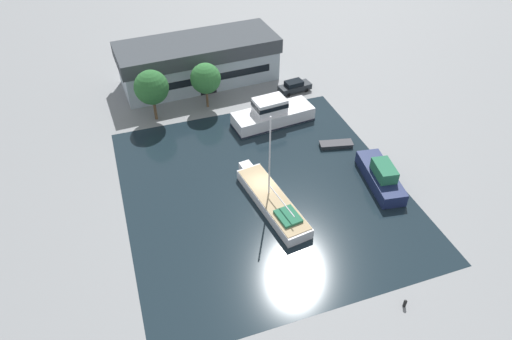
# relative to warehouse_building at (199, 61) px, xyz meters

# --- Properties ---
(ground_plane) EXTENTS (440.00, 440.00, 0.00)m
(ground_plane) POSITION_rel_warehouse_building_xyz_m (0.78, -26.16, -3.24)
(ground_plane) COLOR gray
(water_canal) EXTENTS (29.68, 32.12, 0.01)m
(water_canal) POSITION_rel_warehouse_building_xyz_m (0.78, -26.16, -3.24)
(water_canal) COLOR black
(water_canal) RESTS_ON ground
(warehouse_building) EXTENTS (23.53, 10.01, 6.40)m
(warehouse_building) POSITION_rel_warehouse_building_xyz_m (0.00, 0.00, 0.00)
(warehouse_building) COLOR #99A8B2
(warehouse_building) RESTS_ON ground
(quay_tree_near_building) EXTENTS (4.09, 4.09, 6.41)m
(quay_tree_near_building) POSITION_rel_warehouse_building_xyz_m (-0.73, -7.44, 1.11)
(quay_tree_near_building) COLOR brown
(quay_tree_near_building) RESTS_ON ground
(quay_tree_by_water) EXTENTS (4.43, 4.43, 7.00)m
(quay_tree_by_water) POSITION_rel_warehouse_building_xyz_m (-7.98, -8.23, 1.53)
(quay_tree_by_water) COLOR brown
(quay_tree_by_water) RESTS_ON ground
(parked_car) EXTENTS (4.97, 2.42, 1.74)m
(parked_car) POSITION_rel_warehouse_building_xyz_m (12.22, -7.61, -2.37)
(parked_car) COLOR #1E2328
(parked_car) RESTS_ON ground
(sailboat_moored) EXTENTS (4.48, 12.90, 10.80)m
(sailboat_moored) POSITION_rel_warehouse_building_xyz_m (0.86, -28.69, -2.56)
(sailboat_moored) COLOR silver
(sailboat_moored) RESTS_ON water_canal
(motor_cruiser) EXTENTS (11.04, 4.90, 3.65)m
(motor_cruiser) POSITION_rel_warehouse_building_xyz_m (6.33, -14.04, -1.91)
(motor_cruiser) COLOR silver
(motor_cruiser) RESTS_ON water_canal
(small_dinghy) EXTENTS (4.27, 2.23, 0.52)m
(small_dinghy) POSITION_rel_warehouse_building_xyz_m (12.00, -21.48, -2.97)
(small_dinghy) COLOR #23282D
(small_dinghy) RESTS_ON water_canal
(cabin_boat) EXTENTS (3.87, 8.63, 2.83)m
(cabin_boat) POSITION_rel_warehouse_building_xyz_m (13.53, -29.26, -2.20)
(cabin_boat) COLOR #19234C
(cabin_boat) RESTS_ON water_canal
(mooring_bollard) EXTENTS (0.30, 0.30, 0.82)m
(mooring_bollard) POSITION_rel_warehouse_building_xyz_m (7.28, -43.86, -2.80)
(mooring_bollard) COLOR black
(mooring_bollard) RESTS_ON ground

